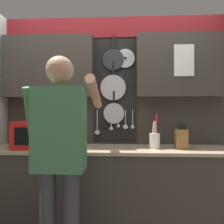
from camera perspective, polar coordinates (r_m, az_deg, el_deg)
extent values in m
cube|color=#38332D|center=(2.38, -0.55, -20.65)|extent=(2.42, 0.55, 0.89)
cube|color=tan|center=(2.26, -0.55, -9.67)|extent=(2.45, 0.58, 0.03)
cube|color=#38332D|center=(2.52, -0.14, -2.22)|extent=(3.02, 0.04, 2.37)
cube|color=maroon|center=(2.68, -0.18, 21.24)|extent=(2.98, 0.02, 0.23)
cube|color=#38332D|center=(2.61, -16.25, 11.23)|extent=(1.01, 0.16, 0.69)
cube|color=#38332D|center=(2.55, 17.15, 11.54)|extent=(0.92, 0.16, 0.69)
cube|color=black|center=(2.51, 0.77, 5.81)|extent=(0.49, 0.01, 1.16)
cylinder|color=#2D2D33|center=(2.54, 0.34, 13.50)|extent=(0.24, 0.02, 0.24)
cube|color=black|center=(2.59, 0.33, 17.79)|extent=(0.02, 0.02, 0.15)
cylinder|color=#B7B7BC|center=(2.48, 0.29, 6.40)|extent=(0.29, 0.02, 0.29)
cube|color=black|center=(2.51, 0.28, 11.34)|extent=(0.02, 0.02, 0.15)
cylinder|color=#B7B7BC|center=(2.47, 0.49, -0.35)|extent=(0.23, 0.02, 0.23)
cube|color=black|center=(2.47, 0.48, 3.92)|extent=(0.02, 0.02, 0.13)
cylinder|color=silver|center=(2.54, 3.50, 13.82)|extent=(0.21, 0.01, 0.21)
sphere|color=black|center=(2.52, 3.50, 13.92)|extent=(0.03, 0.03, 0.03)
cylinder|color=silver|center=(2.48, -3.88, -2.20)|extent=(0.01, 0.01, 0.24)
ellipsoid|color=silver|center=(2.49, -3.88, -5.34)|extent=(0.06, 0.01, 0.05)
cylinder|color=black|center=(2.47, -2.03, -1.42)|extent=(0.01, 0.01, 0.17)
ellipsoid|color=black|center=(2.48, -2.04, -3.74)|extent=(0.05, 0.01, 0.04)
cylinder|color=silver|center=(2.47, -0.18, -1.71)|extent=(0.01, 0.01, 0.20)
ellipsoid|color=silver|center=(2.47, -0.18, -4.29)|extent=(0.04, 0.01, 0.04)
cylinder|color=silver|center=(2.47, 1.68, -1.41)|extent=(0.01, 0.01, 0.17)
ellipsoid|color=silver|center=(2.47, 1.68, -3.66)|extent=(0.04, 0.01, 0.04)
cylinder|color=silver|center=(2.47, 3.55, -1.47)|extent=(0.01, 0.01, 0.17)
ellipsoid|color=silver|center=(2.47, 3.55, -3.89)|extent=(0.06, 0.01, 0.05)
cylinder|color=silver|center=(2.47, 5.41, -1.52)|extent=(0.01, 0.01, 0.18)
ellipsoid|color=silver|center=(2.47, 5.41, -3.91)|extent=(0.04, 0.01, 0.04)
cube|color=white|center=(2.48, 18.28, 12.69)|extent=(0.21, 0.02, 0.33)
cube|color=red|center=(2.37, -17.98, -5.55)|extent=(0.47, 0.40, 0.27)
cube|color=black|center=(2.20, -21.14, -5.95)|extent=(0.26, 0.01, 0.17)
cube|color=#333338|center=(2.12, -15.77, -6.17)|extent=(0.10, 0.01, 0.20)
cube|color=brown|center=(2.29, 17.62, -6.71)|extent=(0.12, 0.16, 0.19)
cylinder|color=black|center=(2.24, 16.96, -3.44)|extent=(0.02, 0.03, 0.07)
cylinder|color=black|center=(2.24, 17.39, -3.68)|extent=(0.02, 0.02, 0.05)
cylinder|color=black|center=(2.25, 17.83, -3.48)|extent=(0.02, 0.03, 0.07)
cylinder|color=black|center=(2.25, 18.26, -3.75)|extent=(0.02, 0.03, 0.05)
cylinder|color=black|center=(2.26, 18.70, -3.72)|extent=(0.02, 0.02, 0.05)
cylinder|color=white|center=(2.24, 11.05, -7.41)|extent=(0.11, 0.11, 0.15)
cylinder|color=red|center=(2.25, 11.48, -4.16)|extent=(0.03, 0.04, 0.28)
cylinder|color=silver|center=(2.24, 11.04, -5.14)|extent=(0.03, 0.03, 0.21)
cylinder|color=tan|center=(2.24, 11.11, -5.18)|extent=(0.03, 0.01, 0.20)
cylinder|color=tan|center=(2.21, 11.10, -5.40)|extent=(0.02, 0.04, 0.19)
cylinder|color=silver|center=(2.23, 10.62, -5.15)|extent=(0.04, 0.04, 0.21)
cylinder|color=silver|center=(2.22, 11.41, -5.07)|extent=(0.04, 0.03, 0.22)
cube|color=#3D704C|center=(1.70, -13.51, -4.35)|extent=(0.38, 0.22, 0.63)
sphere|color=#A87A5B|center=(1.73, -13.49, 10.64)|extent=(0.21, 0.21, 0.21)
cylinder|color=#3D704C|center=(1.82, -20.11, -2.56)|extent=(0.08, 0.25, 0.56)
cylinder|color=#A87A5B|center=(1.92, -4.59, 4.89)|extent=(0.08, 0.55, 0.25)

